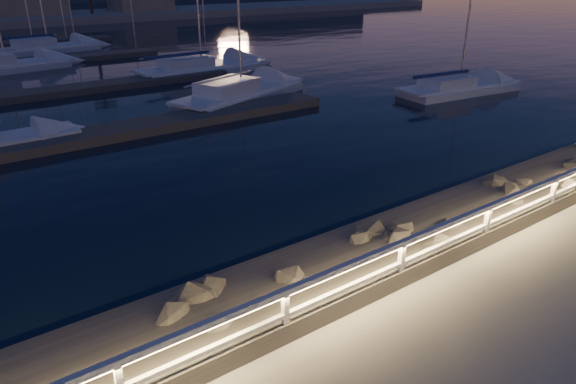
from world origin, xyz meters
The scene contains 10 objects.
ground centered at (0.00, 0.00, 0.00)m, with size 400.00×400.00×0.00m, color gray.
harbor_water centered at (0.00, 31.22, -0.97)m, with size 400.00×440.00×0.60m.
guard_rail centered at (-0.07, 0.00, 0.77)m, with size 44.11×0.12×1.06m.
riprap centered at (7.57, 1.36, -0.19)m, with size 26.23×2.99×1.43m.
floating_docks centered at (0.00, 32.50, -0.40)m, with size 22.00×36.00×0.40m.
sailboat_c centered at (8.09, 18.59, -0.13)m, with size 9.44×5.56×15.51m.
sailboat_d centered at (19.46, 12.54, -0.19)m, with size 8.41×3.40×13.84m.
sailboat_g centered at (-1.13, 35.93, -0.14)m, with size 9.28×4.10×15.23m.
sailboat_k centered at (3.57, 44.13, -0.14)m, with size 9.30×3.86×15.33m.
sailboat_l centered at (9.96, 27.21, -0.15)m, with size 9.61×3.35×16.00m.
Camera 1 is at (-6.38, -6.14, 6.20)m, focal length 32.00 mm.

